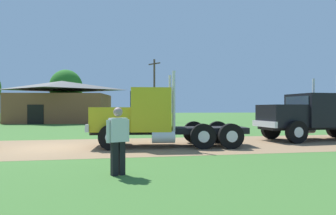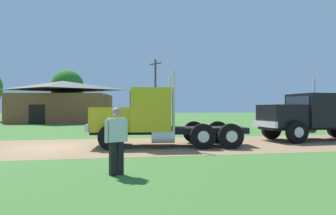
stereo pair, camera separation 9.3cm
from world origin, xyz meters
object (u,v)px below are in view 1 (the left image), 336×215
Objects in this scene: shed_building at (62,102)px; utility_pole_near at (154,89)px; truck_near_right at (323,118)px; visitor_walking_mid at (118,138)px; truck_foreground_white at (149,119)px.

utility_pole_near is (11.81, 0.79, 1.94)m from shed_building.
truck_near_right is 25.42m from utility_pole_near.
truck_foreground_white is at bearing 75.38° from visitor_walking_mid.
truck_foreground_white is 0.93× the size of truck_near_right.
truck_foreground_white is 26.06m from shed_building.
shed_building reaches higher than truck_foreground_white.
visitor_walking_mid is (-11.51, -6.81, -0.27)m from truck_near_right.
truck_foreground_white is at bearing -98.03° from utility_pole_near.
shed_building is (-6.72, 30.40, 1.53)m from visitor_walking_mid.
utility_pole_near is at bearing 81.97° from truck_foreground_white.
visitor_walking_mid is (-1.49, -5.70, -0.29)m from truck_foreground_white.
shed_building is (-8.21, 24.71, 1.24)m from truck_foreground_white.
visitor_walking_mid is 0.22× the size of utility_pole_near.
visitor_walking_mid is 31.18m from shed_building.
truck_foreground_white is 0.59× the size of shed_building.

